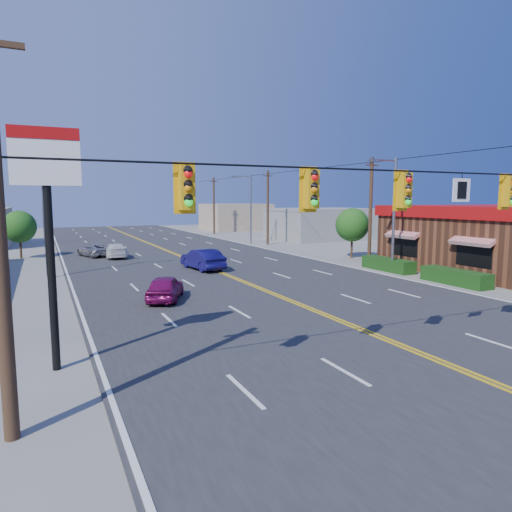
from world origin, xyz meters
name	(u,v)px	position (x,y,z in m)	size (l,w,h in m)	color
ground	(426,358)	(0.00, 0.00, 0.00)	(160.00, 160.00, 0.00)	gray
road	(216,271)	(0.00, 20.00, 0.03)	(20.00, 120.00, 0.06)	#2D2D30
signal_span	(430,208)	(-0.12, 0.00, 4.89)	(24.32, 0.34, 9.00)	#47301E
kfc	(505,237)	(19.90, 12.00, 2.38)	(16.30, 12.40, 4.70)	brown
pizza_hut_sign	(47,198)	(-11.00, 4.00, 5.18)	(1.90, 0.30, 6.85)	black
streetlight_se	(392,209)	(10.79, 14.00, 4.51)	(2.55, 0.25, 8.00)	gray
streetlight_ne	(249,205)	(10.79, 38.00, 4.51)	(2.55, 0.25, 8.00)	gray
streetlight_sw	(48,209)	(-10.79, 22.00, 4.51)	(2.55, 0.25, 8.00)	gray
streetlight_nw	(45,205)	(-10.79, 48.00, 4.51)	(2.55, 0.25, 8.00)	gray
utility_pole_near	(370,212)	(12.20, 18.00, 4.20)	(0.28, 0.28, 8.40)	#47301E
utility_pole_mid	(268,208)	(12.20, 36.00, 4.20)	(0.28, 0.28, 8.40)	#47301E
utility_pole_far	(214,206)	(12.20, 54.00, 4.20)	(0.28, 0.28, 8.40)	#47301E
tree_kfc_rear	(352,225)	(13.50, 22.00, 2.93)	(2.94, 2.94, 4.41)	#47301E
tree_west	(19,227)	(-13.00, 34.00, 2.79)	(2.80, 2.80, 4.20)	#47301E
bld_east_mid	(321,224)	(22.00, 40.00, 2.00)	(12.00, 10.00, 4.00)	gray
bld_east_far	(235,217)	(19.00, 62.00, 2.20)	(10.00, 10.00, 4.40)	tan
car_magenta	(165,289)	(-5.68, 11.93, 0.64)	(1.51, 3.76, 1.28)	#790D4F
car_blue	(203,260)	(-0.70, 20.86, 0.76)	(1.60, 4.60, 1.51)	#130E57
car_white	(115,251)	(-5.46, 30.68, 0.63)	(1.76, 4.34, 1.26)	silver
car_silver	(94,251)	(-7.07, 32.43, 0.57)	(1.88, 4.08, 1.13)	#9E9DA2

